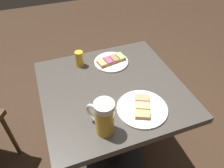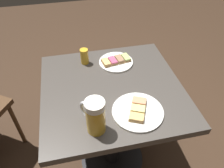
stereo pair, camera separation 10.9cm
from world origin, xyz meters
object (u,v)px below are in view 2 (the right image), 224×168
at_px(plate_far, 138,111).
at_px(plate_near, 116,61).
at_px(beer_mug, 95,116).
at_px(beer_glass_small, 84,56).

bearing_deg(plate_far, plate_near, 1.61).
bearing_deg(plate_far, beer_mug, 103.13).
height_order(beer_mug, beer_glass_small, beer_mug).
bearing_deg(beer_glass_small, plate_far, -156.26).
bearing_deg(plate_near, beer_mug, 156.30).
relative_size(plate_near, beer_glass_small, 2.18).
distance_m(plate_far, beer_glass_small, 0.46).
distance_m(plate_near, beer_mug, 0.47).
bearing_deg(beer_glass_small, plate_near, -102.66).
height_order(plate_far, beer_mug, beer_mug).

